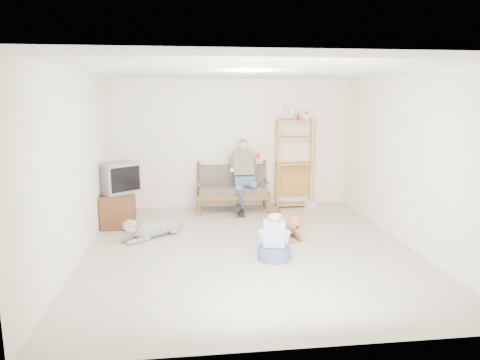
{
  "coord_description": "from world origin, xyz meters",
  "views": [
    {
      "loc": [
        -0.89,
        -6.28,
        2.29
      ],
      "look_at": [
        -0.02,
        1.0,
        0.9
      ],
      "focal_mm": 32.0,
      "sensor_mm": 36.0,
      "label": 1
    }
  ],
  "objects": [
    {
      "name": "etagere",
      "position": [
        1.34,
        2.55,
        0.96
      ],
      "size": [
        0.83,
        0.36,
        2.17
      ],
      "color": "#C68E3E",
      "rests_on": "ground"
    },
    {
      "name": "ceiling",
      "position": [
        0.0,
        0.0,
        2.7
      ],
      "size": [
        5.5,
        5.5,
        0.0
      ],
      "primitive_type": "plane",
      "rotation": [
        3.14,
        0.0,
        0.0
      ],
      "color": "white",
      "rests_on": "ground"
    },
    {
      "name": "terrier",
      "position": [
        0.98,
        1.11,
        0.09
      ],
      "size": [
        0.27,
        0.56,
        0.22
      ],
      "rotation": [
        0.0,
        0.0,
        0.28
      ],
      "color": "white",
      "rests_on": "ground"
    },
    {
      "name": "wall_back",
      "position": [
        0.0,
        2.75,
        1.35
      ],
      "size": [
        5.0,
        0.0,
        5.0
      ],
      "primitive_type": "plane",
      "rotation": [
        1.57,
        0.0,
        0.0
      ],
      "color": "white",
      "rests_on": "ground"
    },
    {
      "name": "wall_left",
      "position": [
        -2.5,
        0.0,
        1.35
      ],
      "size": [
        0.0,
        5.5,
        5.5
      ],
      "primitive_type": "plane",
      "rotation": [
        1.57,
        0.0,
        1.57
      ],
      "color": "white",
      "rests_on": "ground"
    },
    {
      "name": "man",
      "position": [
        0.19,
        2.18,
        0.68
      ],
      "size": [
        0.56,
        0.81,
        1.31
      ],
      "color": "#4D5C8D",
      "rests_on": "loveseat"
    },
    {
      "name": "wall_right",
      "position": [
        2.5,
        0.0,
        1.35
      ],
      "size": [
        0.0,
        5.5,
        5.5
      ],
      "primitive_type": "plane",
      "rotation": [
        1.57,
        0.0,
        -1.57
      ],
      "color": "white",
      "rests_on": "ground"
    },
    {
      "name": "wall_outlet",
      "position": [
        -1.25,
        2.73,
        0.3
      ],
      "size": [
        0.12,
        0.02,
        0.08
      ],
      "primitive_type": "cube",
      "color": "white",
      "rests_on": "ground"
    },
    {
      "name": "golden_retriever",
      "position": [
        0.72,
        0.7,
        0.17
      ],
      "size": [
        0.49,
        1.34,
        0.41
      ],
      "rotation": [
        0.0,
        0.0,
        0.18
      ],
      "color": "#B97340",
      "rests_on": "ground"
    },
    {
      "name": "crt_tv",
      "position": [
        -2.2,
        1.64,
        0.88
      ],
      "size": [
        0.85,
        0.82,
        0.55
      ],
      "rotation": [
        0.0,
        0.0,
        -0.92
      ],
      "color": "slate",
      "rests_on": "tv_stand"
    },
    {
      "name": "shaggy_dog",
      "position": [
        -1.57,
        0.73,
        0.16
      ],
      "size": [
        1.04,
        0.91,
        0.39
      ],
      "rotation": [
        0.0,
        0.0,
        -0.9
      ],
      "color": "silver",
      "rests_on": "ground"
    },
    {
      "name": "floor",
      "position": [
        0.0,
        0.0,
        0.0
      ],
      "size": [
        5.5,
        5.5,
        0.0
      ],
      "primitive_type": "plane",
      "color": "beige",
      "rests_on": "ground"
    },
    {
      "name": "child",
      "position": [
        0.3,
        -0.46,
        0.28
      ],
      "size": [
        0.49,
        0.49,
        0.77
      ],
      "rotation": [
        0.0,
        0.0,
        -0.19
      ],
      "color": "#4D5C8D",
      "rests_on": "ground"
    },
    {
      "name": "tv_stand",
      "position": [
        -2.23,
        1.61,
        0.3
      ],
      "size": [
        0.52,
        0.91,
        0.6
      ],
      "rotation": [
        0.0,
        0.0,
        -0.03
      ],
      "color": "brown",
      "rests_on": "ground"
    },
    {
      "name": "loveseat",
      "position": [
        -0.01,
        2.38,
        0.49
      ],
      "size": [
        1.52,
        0.74,
        0.95
      ],
      "rotation": [
        0.0,
        0.0,
        -0.03
      ],
      "color": "brown",
      "rests_on": "ground"
    },
    {
      "name": "book_stack",
      "position": [
        1.66,
        2.38,
        0.07
      ],
      "size": [
        0.27,
        0.23,
        0.15
      ],
      "primitive_type": "cube",
      "rotation": [
        0.0,
        0.0,
        0.27
      ],
      "color": "silver",
      "rests_on": "ground"
    },
    {
      "name": "wall_front",
      "position": [
        0.0,
        -2.75,
        1.35
      ],
      "size": [
        5.0,
        0.0,
        5.0
      ],
      "primitive_type": "plane",
      "rotation": [
        -1.57,
        0.0,
        0.0
      ],
      "color": "white",
      "rests_on": "ground"
    }
  ]
}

